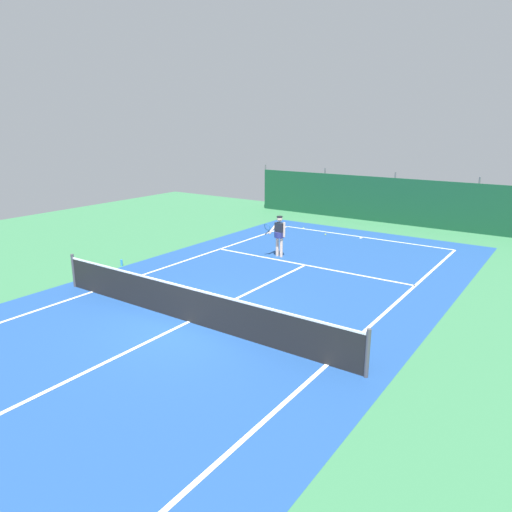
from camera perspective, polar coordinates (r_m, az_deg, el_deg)
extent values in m
plane|color=#387A4C|center=(12.97, -8.04, -7.87)|extent=(36.00, 36.00, 0.00)
cube|color=#1E478C|center=(12.97, -8.05, -7.86)|extent=(11.02, 26.60, 0.01)
cube|color=white|center=(22.70, 12.71, 2.24)|extent=(8.22, 0.10, 0.01)
cube|color=white|center=(15.89, -19.06, -4.08)|extent=(0.10, 23.80, 0.01)
cube|color=white|center=(10.85, 8.57, -12.80)|extent=(0.10, 23.80, 0.01)
cube|color=white|center=(17.88, 5.95, -1.09)|extent=(8.22, 0.10, 0.01)
cube|color=white|center=(12.97, -8.05, -7.83)|extent=(0.10, 12.80, 0.01)
cube|color=white|center=(22.56, 12.57, 2.16)|extent=(0.10, 0.30, 0.01)
cube|color=black|center=(12.79, -8.13, -5.92)|extent=(9.92, 0.03, 0.95)
cube|color=white|center=(12.62, -8.21, -3.81)|extent=(9.92, 0.04, 0.05)
cylinder|color=#47474C|center=(16.43, -21.10, -1.64)|extent=(0.10, 0.10, 1.10)
cylinder|color=#47474C|center=(10.29, 13.27, -11.34)|extent=(0.10, 0.10, 1.10)
cube|color=#14472D|center=(26.06, 16.17, 6.38)|extent=(16.22, 0.06, 2.40)
cylinder|color=#595B60|center=(29.66, 1.14, 8.36)|extent=(0.08, 0.08, 2.70)
cylinder|color=#595B60|center=(27.64, 8.22, 7.66)|extent=(0.08, 0.08, 2.70)
cylinder|color=#595B60|center=(26.10, 16.23, 6.72)|extent=(0.08, 0.08, 2.70)
cylinder|color=#595B60|center=(25.12, 25.02, 5.55)|extent=(0.08, 0.08, 2.70)
cube|color=#234C1E|center=(26.73, 16.48, 5.17)|extent=(14.60, 0.70, 1.10)
cylinder|color=beige|center=(18.81, 3.06, 1.09)|extent=(0.12, 0.12, 0.82)
cylinder|color=beige|center=(18.93, 2.58, 1.19)|extent=(0.12, 0.12, 0.82)
cylinder|color=navy|center=(18.76, 2.84, 2.59)|extent=(0.40, 0.40, 0.22)
cube|color=#1E232D|center=(18.71, 2.84, 3.19)|extent=(0.38, 0.24, 0.56)
sphere|color=beige|center=(18.62, 2.86, 4.48)|extent=(0.22, 0.22, 0.22)
cylinder|color=black|center=(18.61, 2.87, 4.75)|extent=(0.23, 0.23, 0.04)
cylinder|color=beige|center=(18.57, 3.41, 3.17)|extent=(0.09, 0.09, 0.58)
cylinder|color=beige|center=(18.75, 2.06, 3.31)|extent=(0.14, 0.53, 0.41)
cylinder|color=black|center=(18.58, 1.36, 2.85)|extent=(0.06, 0.28, 0.13)
torus|color=teal|center=(18.53, 1.37, 3.51)|extent=(0.32, 0.16, 0.29)
sphere|color=#CCDB33|center=(24.06, 5.74, 3.36)|extent=(0.07, 0.07, 0.07)
sphere|color=#CCDB33|center=(22.81, 8.36, 2.58)|extent=(0.07, 0.07, 0.07)
cube|color=maroon|center=(28.04, 24.51, 5.22)|extent=(2.21, 4.36, 0.80)
cube|color=#2D333D|center=(27.94, 24.67, 6.58)|extent=(1.71, 2.03, 0.56)
cylinder|color=black|center=(29.59, 23.49, 5.03)|extent=(0.28, 0.66, 0.64)
cylinder|color=black|center=(29.13, 26.85, 4.48)|extent=(0.28, 0.66, 0.64)
cylinder|color=black|center=(27.14, 21.81, 4.34)|extent=(0.28, 0.66, 0.64)
cylinder|color=black|center=(26.64, 25.45, 3.74)|extent=(0.28, 0.66, 0.64)
cylinder|color=#338CD8|center=(18.40, -15.88, -0.78)|extent=(0.08, 0.08, 0.24)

